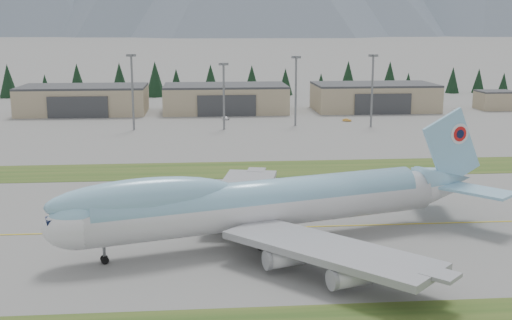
{
  "coord_description": "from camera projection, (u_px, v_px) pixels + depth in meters",
  "views": [
    {
      "loc": [
        -24.65,
        -103.21,
        33.57
      ],
      "look_at": [
        -14.2,
        18.02,
        8.0
      ],
      "focal_mm": 45.0,
      "sensor_mm": 36.0,
      "label": 1
    }
  ],
  "objects": [
    {
      "name": "ground",
      "position": [
        348.0,
        226.0,
        109.61
      ],
      "size": [
        7000.0,
        7000.0,
        0.0
      ],
      "primitive_type": "plane",
      "color": "slate",
      "rests_on": "ground"
    },
    {
      "name": "grass_strip_far",
      "position": [
        305.0,
        169.0,
        153.48
      ],
      "size": [
        400.0,
        18.0,
        0.08
      ],
      "primitive_type": "cube",
      "color": "#2C4B1B",
      "rests_on": "ground"
    },
    {
      "name": "taxiway_line_main",
      "position": [
        348.0,
        226.0,
        109.61
      ],
      "size": [
        400.0,
        0.4,
        0.02
      ],
      "primitive_type": "cube",
      "color": "gold",
      "rests_on": "ground"
    },
    {
      "name": "boeing_747_freighter",
      "position": [
        263.0,
        203.0,
        99.81
      ],
      "size": [
        75.03,
        62.26,
        19.79
      ],
      "rotation": [
        0.0,
        0.0,
        0.29
      ],
      "color": "silver",
      "rests_on": "ground"
    },
    {
      "name": "hangar_left",
      "position": [
        84.0,
        100.0,
        248.76
      ],
      "size": [
        48.0,
        26.6,
        10.8
      ],
      "color": "tan",
      "rests_on": "ground"
    },
    {
      "name": "hangar_center",
      "position": [
        225.0,
        98.0,
        253.39
      ],
      "size": [
        48.0,
        26.6,
        10.8
      ],
      "color": "tan",
      "rests_on": "ground"
    },
    {
      "name": "hangar_right",
      "position": [
        374.0,
        97.0,
        258.43
      ],
      "size": [
        48.0,
        26.6,
        10.8
      ],
      "color": "tan",
      "rests_on": "ground"
    },
    {
      "name": "control_shed",
      "position": [
        495.0,
        100.0,
        261.11
      ],
      "size": [
        14.0,
        12.0,
        7.6
      ],
      "color": "tan",
      "rests_on": "ground"
    },
    {
      "name": "floodlight_masts",
      "position": [
        257.0,
        79.0,
        211.32
      ],
      "size": [
        82.45,
        9.32,
        24.6
      ],
      "color": "slate",
      "rests_on": "ground"
    },
    {
      "name": "service_vehicle_a",
      "position": [
        226.0,
        120.0,
        233.2
      ],
      "size": [
        3.0,
        4.06,
        1.29
      ],
      "primitive_type": "imported",
      "rotation": [
        0.0,
        0.0,
        0.44
      ],
      "color": "white",
      "rests_on": "ground"
    },
    {
      "name": "service_vehicle_b",
      "position": [
        347.0,
        121.0,
        228.91
      ],
      "size": [
        3.36,
        2.35,
        1.05
      ],
      "primitive_type": "imported",
      "rotation": [
        0.0,
        0.0,
        1.14
      ],
      "color": "gold",
      "rests_on": "ground"
    },
    {
      "name": "service_vehicle_c",
      "position": [
        454.0,
        113.0,
        251.54
      ],
      "size": [
        3.5,
        5.09,
        1.37
      ],
      "primitive_type": "imported",
      "rotation": [
        0.0,
        0.0,
        -0.37
      ],
      "color": "silver",
      "rests_on": "ground"
    },
    {
      "name": "conifer_belt",
      "position": [
        226.0,
        80.0,
        313.55
      ],
      "size": [
        263.79,
        16.76,
        16.95
      ],
      "color": "black",
      "rests_on": "ground"
    }
  ]
}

